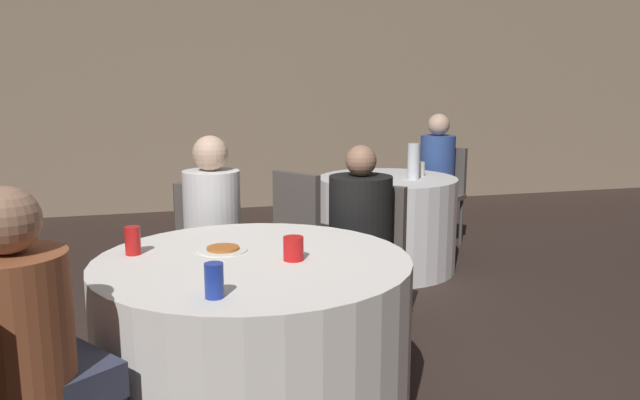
% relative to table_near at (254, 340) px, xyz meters
% --- Properties ---
extents(wall_back, '(16.00, 0.06, 2.80)m').
position_rel_table_near_xyz_m(wall_back, '(0.17, 4.70, 1.04)').
color(wall_back, gray).
rests_on(wall_back, ground_plane).
extents(table_near, '(1.33, 1.33, 0.73)m').
position_rel_table_near_xyz_m(table_near, '(0.00, 0.00, 0.00)').
color(table_near, white).
rests_on(table_near, ground_plane).
extents(table_far, '(1.08, 1.08, 0.73)m').
position_rel_table_near_xyz_m(table_far, '(1.35, 1.97, 0.00)').
color(table_far, white).
rests_on(table_far, ground_plane).
extents(chair_near_northeast, '(0.57, 0.57, 0.88)m').
position_rel_table_near_xyz_m(chair_near_northeast, '(0.77, 0.75, 0.17)').
color(chair_near_northeast, '#59514C').
rests_on(chair_near_northeast, ground_plane).
extents(chair_near_north, '(0.43, 0.44, 0.88)m').
position_rel_table_near_xyz_m(chair_near_north, '(-0.09, 1.07, 0.17)').
color(chair_near_north, '#59514C').
rests_on(chair_near_north, ground_plane).
extents(chair_far_southwest, '(0.56, 0.56, 0.88)m').
position_rel_table_near_xyz_m(chair_far_southwest, '(0.57, 1.44, 0.17)').
color(chair_far_southwest, '#59514C').
rests_on(chair_far_southwest, ground_plane).
extents(chair_far_northeast, '(0.56, 0.56, 0.88)m').
position_rel_table_near_xyz_m(chair_far_northeast, '(2.10, 2.56, 0.17)').
color(chair_far_northeast, '#59514C').
rests_on(chair_far_northeast, ground_plane).
extents(person_floral_shirt, '(0.47, 0.45, 1.16)m').
position_rel_table_near_xyz_m(person_floral_shirt, '(-0.74, -0.54, 0.22)').
color(person_floral_shirt, '#33384C').
rests_on(person_floral_shirt, ground_plane).
extents(person_blue_shirt, '(0.45, 0.43, 1.18)m').
position_rel_table_near_xyz_m(person_blue_shirt, '(1.97, 2.46, 0.22)').
color(person_blue_shirt, '#4C4238').
rests_on(person_blue_shirt, ground_plane).
extents(person_white_shirt, '(0.33, 0.50, 1.16)m').
position_rel_table_near_xyz_m(person_white_shirt, '(-0.07, 0.91, 0.22)').
color(person_white_shirt, '#282828').
rests_on(person_white_shirt, ground_plane).
extents(person_black_shirt, '(0.48, 0.48, 1.12)m').
position_rel_table_near_xyz_m(person_black_shirt, '(0.65, 0.64, 0.21)').
color(person_black_shirt, '#4C4238').
rests_on(person_black_shirt, ground_plane).
extents(pizza_plate_near, '(0.21, 0.21, 0.02)m').
position_rel_table_near_xyz_m(pizza_plate_near, '(-0.11, 0.15, 0.37)').
color(pizza_plate_near, white).
rests_on(pizza_plate_near, table_near).
extents(soda_can_blue, '(0.07, 0.07, 0.12)m').
position_rel_table_near_xyz_m(soda_can_blue, '(-0.20, -0.44, 0.42)').
color(soda_can_blue, '#1E38A5').
rests_on(soda_can_blue, table_near).
extents(soda_can_red, '(0.07, 0.07, 0.12)m').
position_rel_table_near_xyz_m(soda_can_red, '(-0.48, 0.19, 0.42)').
color(soda_can_red, red).
rests_on(soda_can_red, table_near).
extents(cup_near, '(0.08, 0.08, 0.10)m').
position_rel_table_near_xyz_m(cup_near, '(0.16, -0.07, 0.41)').
color(cup_near, red).
rests_on(cup_near, table_near).
extents(bottle_far, '(0.09, 0.09, 0.27)m').
position_rel_table_near_xyz_m(bottle_far, '(1.51, 1.84, 0.50)').
color(bottle_far, silver).
rests_on(bottle_far, table_far).
extents(cup_far, '(0.08, 0.08, 0.11)m').
position_rel_table_near_xyz_m(cup_far, '(1.63, 1.99, 0.42)').
color(cup_far, silver).
rests_on(cup_far, table_far).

